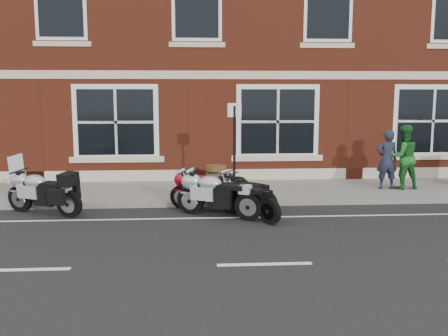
{
  "coord_description": "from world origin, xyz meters",
  "views": [
    {
      "loc": [
        -1.21,
        -10.96,
        2.83
      ],
      "look_at": [
        -0.38,
        1.6,
        0.95
      ],
      "focal_mm": 40.0,
      "sensor_mm": 36.0,
      "label": 1
    }
  ],
  "objects_px": {
    "moto_sport_black": "(245,191)",
    "moto_touring_silver": "(42,190)",
    "moto_sport_silver": "(218,193)",
    "moto_naked_black": "(248,196)",
    "pedestrian_right": "(403,157)",
    "pedestrian_left": "(387,160)",
    "barrel_planter": "(216,177)",
    "moto_sport_red": "(207,190)",
    "parking_sign": "(234,144)"
  },
  "relations": [
    {
      "from": "moto_sport_red",
      "to": "barrel_planter",
      "type": "distance_m",
      "value": 2.21
    },
    {
      "from": "moto_sport_silver",
      "to": "parking_sign",
      "type": "relative_size",
      "value": 0.79
    },
    {
      "from": "moto_sport_red",
      "to": "moto_naked_black",
      "type": "height_order",
      "value": "moto_naked_black"
    },
    {
      "from": "moto_sport_silver",
      "to": "pedestrian_left",
      "type": "xyz_separation_m",
      "value": [
        4.98,
        2.49,
        0.41
      ]
    },
    {
      "from": "moto_sport_red",
      "to": "moto_sport_silver",
      "type": "relative_size",
      "value": 0.96
    },
    {
      "from": "pedestrian_left",
      "to": "barrel_planter",
      "type": "relative_size",
      "value": 2.5
    },
    {
      "from": "parking_sign",
      "to": "moto_sport_silver",
      "type": "bearing_deg",
      "value": -110.8
    },
    {
      "from": "moto_naked_black",
      "to": "pedestrian_left",
      "type": "distance_m",
      "value": 5.04
    },
    {
      "from": "moto_sport_black",
      "to": "barrel_planter",
      "type": "xyz_separation_m",
      "value": [
        -0.59,
        2.18,
        -0.02
      ]
    },
    {
      "from": "moto_sport_black",
      "to": "pedestrian_right",
      "type": "relative_size",
      "value": 0.76
    },
    {
      "from": "moto_touring_silver",
      "to": "moto_sport_silver",
      "type": "height_order",
      "value": "moto_touring_silver"
    },
    {
      "from": "moto_naked_black",
      "to": "pedestrian_right",
      "type": "distance_m",
      "value": 5.47
    },
    {
      "from": "moto_touring_silver",
      "to": "moto_sport_silver",
      "type": "xyz_separation_m",
      "value": [
        4.12,
        -0.55,
        -0.01
      ]
    },
    {
      "from": "moto_sport_silver",
      "to": "barrel_planter",
      "type": "height_order",
      "value": "moto_sport_silver"
    },
    {
      "from": "pedestrian_left",
      "to": "pedestrian_right",
      "type": "bearing_deg",
      "value": -177.82
    },
    {
      "from": "moto_sport_black",
      "to": "pedestrian_left",
      "type": "height_order",
      "value": "pedestrian_left"
    },
    {
      "from": "moto_naked_black",
      "to": "moto_sport_silver",
      "type": "bearing_deg",
      "value": 134.14
    },
    {
      "from": "pedestrian_left",
      "to": "barrel_planter",
      "type": "xyz_separation_m",
      "value": [
        -4.87,
        0.35,
        -0.51
      ]
    },
    {
      "from": "pedestrian_left",
      "to": "pedestrian_right",
      "type": "relative_size",
      "value": 0.92
    },
    {
      "from": "moto_sport_black",
      "to": "parking_sign",
      "type": "bearing_deg",
      "value": 59.4
    },
    {
      "from": "moto_sport_black",
      "to": "moto_naked_black",
      "type": "xyz_separation_m",
      "value": [
        -0.0,
        -0.79,
        0.03
      ]
    },
    {
      "from": "moto_sport_red",
      "to": "parking_sign",
      "type": "height_order",
      "value": "parking_sign"
    },
    {
      "from": "moto_sport_red",
      "to": "pedestrian_left",
      "type": "bearing_deg",
      "value": -48.03
    },
    {
      "from": "moto_sport_silver",
      "to": "moto_touring_silver",
      "type": "bearing_deg",
      "value": 111.51
    },
    {
      "from": "moto_naked_black",
      "to": "barrel_planter",
      "type": "bearing_deg",
      "value": 66.17
    },
    {
      "from": "pedestrian_right",
      "to": "moto_sport_red",
      "type": "bearing_deg",
      "value": 13.55
    },
    {
      "from": "moto_touring_silver",
      "to": "moto_sport_silver",
      "type": "relative_size",
      "value": 1.01
    },
    {
      "from": "moto_touring_silver",
      "to": "barrel_planter",
      "type": "xyz_separation_m",
      "value": [
        4.23,
        2.29,
        -0.11
      ]
    },
    {
      "from": "pedestrian_right",
      "to": "barrel_planter",
      "type": "distance_m",
      "value": 5.4
    },
    {
      "from": "moto_sport_silver",
      "to": "moto_naked_black",
      "type": "bearing_deg",
      "value": -71.71
    },
    {
      "from": "moto_sport_silver",
      "to": "pedestrian_left",
      "type": "relative_size",
      "value": 1.15
    },
    {
      "from": "moto_sport_red",
      "to": "moto_sport_black",
      "type": "xyz_separation_m",
      "value": [
        0.93,
        0.0,
        -0.03
      ]
    },
    {
      "from": "moto_touring_silver",
      "to": "barrel_planter",
      "type": "relative_size",
      "value": 2.88
    },
    {
      "from": "pedestrian_left",
      "to": "parking_sign",
      "type": "relative_size",
      "value": 0.69
    },
    {
      "from": "moto_sport_black",
      "to": "parking_sign",
      "type": "distance_m",
      "value": 1.31
    },
    {
      "from": "barrel_planter",
      "to": "moto_sport_silver",
      "type": "bearing_deg",
      "value": -92.14
    },
    {
      "from": "moto_sport_red",
      "to": "moto_sport_black",
      "type": "bearing_deg",
      "value": -67.37
    },
    {
      "from": "moto_sport_silver",
      "to": "moto_naked_black",
      "type": "distance_m",
      "value": 0.71
    },
    {
      "from": "moto_naked_black",
      "to": "pedestrian_right",
      "type": "xyz_separation_m",
      "value": [
        4.76,
        2.63,
        0.53
      ]
    },
    {
      "from": "pedestrian_left",
      "to": "moto_sport_red",
      "type": "bearing_deg",
      "value": 20.73
    },
    {
      "from": "barrel_planter",
      "to": "parking_sign",
      "type": "distance_m",
      "value": 1.87
    },
    {
      "from": "moto_touring_silver",
      "to": "pedestrian_left",
      "type": "bearing_deg",
      "value": -51.24
    },
    {
      "from": "moto_sport_red",
      "to": "barrel_planter",
      "type": "bearing_deg",
      "value": 13.74
    },
    {
      "from": "moto_sport_red",
      "to": "pedestrian_left",
      "type": "height_order",
      "value": "pedestrian_left"
    },
    {
      "from": "moto_touring_silver",
      "to": "moto_naked_black",
      "type": "relative_size",
      "value": 1.16
    },
    {
      "from": "moto_sport_black",
      "to": "moto_touring_silver",
      "type": "bearing_deg",
      "value": 135.33
    },
    {
      "from": "pedestrian_left",
      "to": "moto_naked_black",
      "type": "bearing_deg",
      "value": 32.86
    },
    {
      "from": "pedestrian_right",
      "to": "parking_sign",
      "type": "distance_m",
      "value": 5.11
    },
    {
      "from": "parking_sign",
      "to": "moto_sport_red",
      "type": "bearing_deg",
      "value": -136.36
    },
    {
      "from": "moto_touring_silver",
      "to": "moto_sport_black",
      "type": "xyz_separation_m",
      "value": [
        4.82,
        0.11,
        -0.09
      ]
    }
  ]
}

